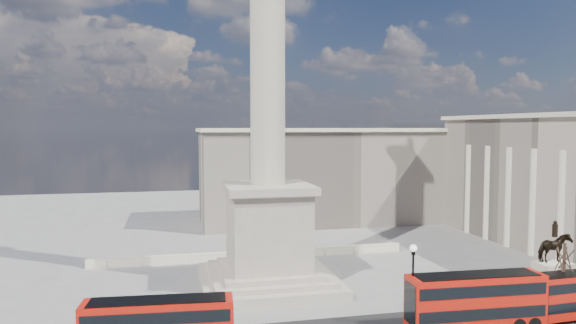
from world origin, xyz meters
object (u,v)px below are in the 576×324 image
(red_bus_c, at_px, (547,297))
(pedestrian_crossing, at_px, (463,296))
(victorian_lamp, at_px, (413,280))
(red_bus_b, at_px, (476,300))
(equestrian_statue, at_px, (553,278))
(pedestrian_standing, at_px, (571,294))
(pedestrian_walking, at_px, (486,283))
(nelsons_column, at_px, (268,164))

(red_bus_c, xyz_separation_m, pedestrian_crossing, (-4.87, 5.12, -1.20))
(red_bus_c, bearing_deg, pedestrian_crossing, 130.69)
(pedestrian_crossing, bearing_deg, victorian_lamp, 73.22)
(red_bus_b, height_order, equestrian_statue, equestrian_statue)
(red_bus_b, height_order, red_bus_c, red_bus_b)
(equestrian_statue, bearing_deg, pedestrian_standing, 21.83)
(red_bus_b, bearing_deg, pedestrian_crossing, 71.82)
(red_bus_c, distance_m, pedestrian_standing, 7.24)
(pedestrian_walking, xyz_separation_m, pedestrian_standing, (5.92, -4.85, -0.03))
(red_bus_b, distance_m, red_bus_c, 6.88)
(red_bus_c, distance_m, victorian_lamp, 12.35)
(equestrian_statue, bearing_deg, red_bus_b, -164.14)
(red_bus_b, relative_size, red_bus_c, 1.14)
(nelsons_column, xyz_separation_m, victorian_lamp, (9.39, -14.58, -8.68))
(pedestrian_walking, bearing_deg, pedestrian_crossing, -153.86)
(pedestrian_crossing, bearing_deg, pedestrian_standing, -143.90)
(red_bus_c, bearing_deg, nelsons_column, 141.55)
(red_bus_b, height_order, pedestrian_standing, red_bus_b)
(red_bus_b, xyz_separation_m, pedestrian_crossing, (2.00, 5.23, -1.50))
(red_bus_b, bearing_deg, victorian_lamp, 172.83)
(red_bus_b, distance_m, pedestrian_standing, 13.53)
(pedestrian_standing, bearing_deg, red_bus_b, -16.00)
(equestrian_statue, bearing_deg, red_bus_c, -136.96)
(nelsons_column, height_order, victorian_lamp, nelsons_column)
(pedestrian_walking, bearing_deg, pedestrian_standing, -49.73)
(red_bus_b, bearing_deg, pedestrian_walking, 54.88)
(pedestrian_standing, bearing_deg, red_bus_c, -0.09)
(nelsons_column, bearing_deg, red_bus_b, -46.61)
(red_bus_b, distance_m, pedestrian_walking, 11.34)
(red_bus_b, xyz_separation_m, red_bus_c, (6.88, 0.11, -0.30))
(victorian_lamp, distance_m, pedestrian_crossing, 9.07)
(red_bus_c, distance_m, equestrian_statue, 3.95)
(pedestrian_crossing, bearing_deg, pedestrian_walking, -100.88)
(red_bus_c, xyz_separation_m, equestrian_statue, (2.84, 2.65, 0.71))
(equestrian_statue, bearing_deg, pedestrian_walking, 114.85)
(victorian_lamp, xyz_separation_m, pedestrian_crossing, (7.27, 4.31, -3.29))
(red_bus_c, height_order, pedestrian_crossing, red_bus_c)
(nelsons_column, bearing_deg, pedestrian_crossing, -31.66)
(equestrian_statue, height_order, pedestrian_crossing, equestrian_statue)
(pedestrian_standing, bearing_deg, nelsons_column, -56.05)
(pedestrian_walking, relative_size, pedestrian_standing, 1.04)
(nelsons_column, bearing_deg, pedestrian_walking, -17.14)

